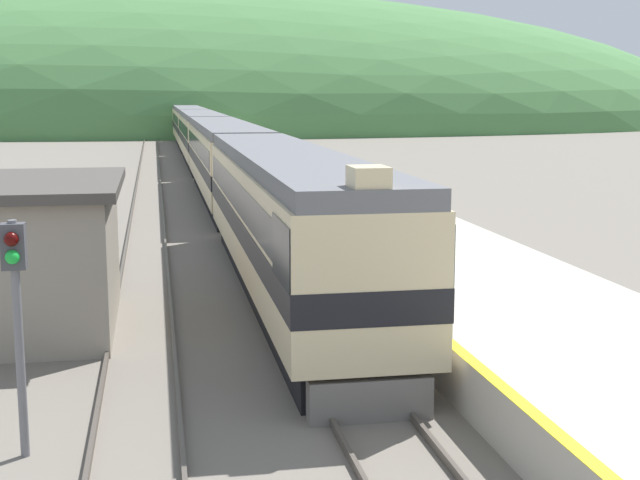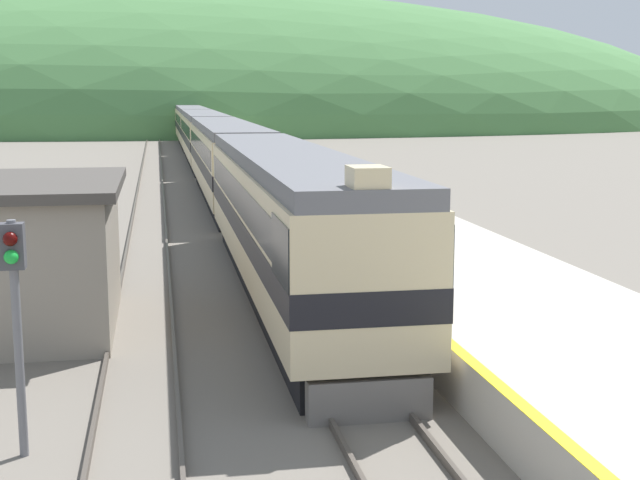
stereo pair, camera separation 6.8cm
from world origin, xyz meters
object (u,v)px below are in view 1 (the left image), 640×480
Objects in this scene: carriage_second at (225,159)px; carriage_third at (201,137)px; carriage_fifth at (182,118)px; signal_post_siding at (16,289)px; express_train_lead_car at (288,218)px; carriage_fourth at (189,125)px.

carriage_second is 23.24m from carriage_third.
carriage_third is at bearing -90.00° from carriage_fifth.
carriage_third is (0.00, 23.24, 0.00)m from carriage_second.
carriage_third is at bearing 84.13° from signal_post_siding.
express_train_lead_car reaches higher than carriage_fourth.
carriage_fifth is 102.56m from signal_post_siding.
carriage_second reaches higher than signal_post_siding.
carriage_third and carriage_fourth have the same top height.
carriage_fourth is 79.36m from signal_post_siding.
signal_post_siding is at bearing -119.31° from express_train_lead_car.
carriage_second is at bearing -90.00° from carriage_fifth.
carriage_third is 1.00× the size of carriage_fourth.
carriage_fourth is at bearing 90.00° from carriage_second.
signal_post_siding is (-5.75, -32.66, 0.49)m from carriage_second.
carriage_second and carriage_third have the same top height.
carriage_third reaches higher than signal_post_siding.
carriage_second is 33.17m from signal_post_siding.
carriage_fifth is at bearing 90.00° from carriage_third.
signal_post_siding is (-5.75, -79.15, 0.49)m from carriage_fourth.
carriage_fourth is 5.91× the size of signal_post_siding.
carriage_fourth is 23.24m from carriage_fifth.
signal_post_siding is (-5.75, -10.24, 0.48)m from express_train_lead_car.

